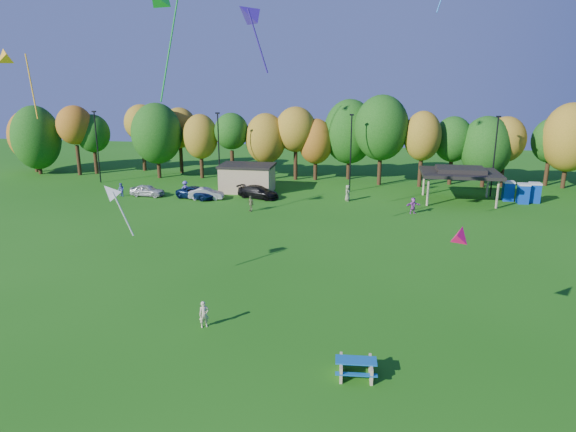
% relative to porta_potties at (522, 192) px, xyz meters
% --- Properties ---
extents(ground, '(160.00, 160.00, 0.00)m').
position_rel_porta_potties_xyz_m(ground, '(-20.75, -37.80, -1.10)').
color(ground, '#19600F').
rests_on(ground, ground).
extents(tree_line, '(93.57, 10.55, 11.15)m').
position_rel_porta_potties_xyz_m(tree_line, '(-21.78, 7.71, 4.82)').
color(tree_line, black).
rests_on(tree_line, ground).
extents(lamp_posts, '(64.50, 0.25, 9.09)m').
position_rel_porta_potties_xyz_m(lamp_posts, '(-18.75, 2.20, 3.80)').
color(lamp_posts, black).
rests_on(lamp_posts, ground).
extents(utility_building, '(6.30, 4.30, 3.25)m').
position_rel_porta_potties_xyz_m(utility_building, '(-30.75, 0.20, 0.54)').
color(utility_building, tan).
rests_on(utility_building, ground).
extents(pavilion, '(8.20, 6.20, 3.77)m').
position_rel_porta_potties_xyz_m(pavilion, '(-6.75, -0.80, 2.13)').
color(pavilion, tan).
rests_on(pavilion, ground).
extents(porta_potties, '(3.75, 2.20, 2.18)m').
position_rel_porta_potties_xyz_m(porta_potties, '(0.00, 0.00, 0.00)').
color(porta_potties, '#0D3AAE').
rests_on(porta_potties, ground).
extents(picnic_table, '(1.99, 1.69, 0.82)m').
position_rel_porta_potties_xyz_m(picnic_table, '(-16.43, -36.76, -0.62)').
color(picnic_table, tan).
rests_on(picnic_table, ground).
extents(kite_flyer, '(0.65, 0.60, 1.50)m').
position_rel_porta_potties_xyz_m(kite_flyer, '(-24.85, -33.37, -0.35)').
color(kite_flyer, beige).
rests_on(kite_flyer, ground).
extents(car_a, '(3.95, 1.73, 1.33)m').
position_rel_porta_potties_xyz_m(car_a, '(-41.45, -4.12, -0.43)').
color(car_a, '#BCBCBC').
rests_on(car_a, ground).
extents(car_b, '(3.99, 1.83, 1.27)m').
position_rel_porta_potties_xyz_m(car_b, '(-34.30, -4.49, -0.46)').
color(car_b, '#A09FA4').
rests_on(car_b, ground).
extents(car_c, '(5.11, 3.42, 1.30)m').
position_rel_porta_potties_xyz_m(car_c, '(-35.48, -4.26, -0.45)').
color(car_c, '#0B1D44').
rests_on(car_c, ground).
extents(car_d, '(5.18, 3.35, 1.40)m').
position_rel_porta_potties_xyz_m(car_d, '(-28.72, -2.94, -0.40)').
color(car_d, black).
rests_on(car_d, ground).
extents(far_person_0, '(1.59, 0.98, 1.64)m').
position_rel_porta_potties_xyz_m(far_person_0, '(-11.98, -6.86, -0.28)').
color(far_person_0, '#A447AC').
rests_on(far_person_0, ground).
extents(far_person_1, '(0.96, 0.92, 1.60)m').
position_rel_porta_potties_xyz_m(far_person_1, '(-28.20, -8.69, -0.30)').
color(far_person_1, '#7E8753').
rests_on(far_person_1, ground).
extents(far_person_2, '(1.30, 1.07, 1.76)m').
position_rel_porta_potties_xyz_m(far_person_2, '(-37.18, -3.33, -0.22)').
color(far_person_2, '#5B52B4').
rests_on(far_person_2, ground).
extents(far_person_3, '(0.75, 0.98, 1.78)m').
position_rel_porta_potties_xyz_m(far_person_3, '(-18.73, -2.63, -0.21)').
color(far_person_3, gray).
rests_on(far_person_3, ground).
extents(far_person_4, '(0.94, 0.87, 1.54)m').
position_rel_porta_potties_xyz_m(far_person_4, '(-44.34, -4.73, -0.33)').
color(far_person_4, '#565CBE').
rests_on(far_person_4, ground).
extents(kite_0, '(2.74, 2.77, 5.44)m').
position_rel_porta_potties_xyz_m(kite_0, '(-42.54, -23.20, 13.69)').
color(kite_0, '#FEAE1A').
extents(kite_3, '(2.26, 1.39, 3.50)m').
position_rel_porta_potties_xyz_m(kite_3, '(-32.07, -29.19, 5.33)').
color(kite_3, silver).
extents(kite_6, '(2.63, 2.59, 4.69)m').
position_rel_porta_potties_xyz_m(kite_6, '(-24.34, -24.17, 16.10)').
color(kite_6, '#391C9C').
extents(kite_11, '(1.36, 1.52, 1.26)m').
position_rel_porta_potties_xyz_m(kite_11, '(-11.85, -33.77, 5.11)').
color(kite_11, '#F70D60').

